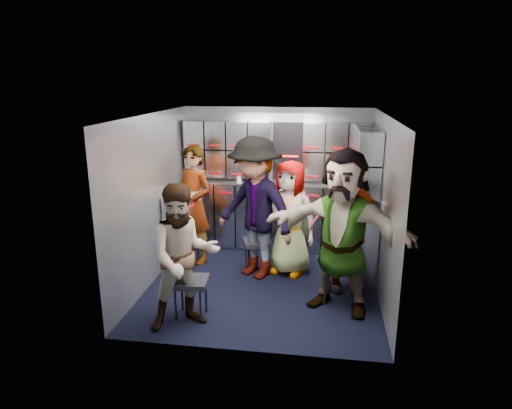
# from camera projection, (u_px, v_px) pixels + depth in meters

# --- Properties ---
(floor) EXTENTS (3.00, 3.00, 0.00)m
(floor) POSITION_uv_depth(u_px,v_px,m) (263.00, 283.00, 5.79)
(floor) COLOR black
(floor) RESTS_ON ground
(wall_back) EXTENTS (2.80, 0.04, 2.10)m
(wall_back) POSITION_uv_depth(u_px,v_px,m) (277.00, 177.00, 6.93)
(wall_back) COLOR #939AA1
(wall_back) RESTS_ON ground
(wall_left) EXTENTS (0.04, 3.00, 2.10)m
(wall_left) POSITION_uv_depth(u_px,v_px,m) (153.00, 199.00, 5.70)
(wall_left) COLOR #939AA1
(wall_left) RESTS_ON ground
(wall_right) EXTENTS (0.04, 3.00, 2.10)m
(wall_right) POSITION_uv_depth(u_px,v_px,m) (383.00, 208.00, 5.31)
(wall_right) COLOR #939AA1
(wall_right) RESTS_ON ground
(ceiling) EXTENTS (2.80, 3.00, 0.02)m
(ceiling) POSITION_uv_depth(u_px,v_px,m) (264.00, 115.00, 5.22)
(ceiling) COLOR silver
(ceiling) RESTS_ON wall_back
(cart_bank_back) EXTENTS (2.68, 0.38, 0.99)m
(cart_bank_back) POSITION_uv_depth(u_px,v_px,m) (275.00, 216.00, 6.88)
(cart_bank_back) COLOR #9CA1AC
(cart_bank_back) RESTS_ON ground
(cart_bank_left) EXTENTS (0.38, 0.76, 0.99)m
(cart_bank_left) POSITION_uv_depth(u_px,v_px,m) (184.00, 228.00, 6.35)
(cart_bank_left) COLOR #9CA1AC
(cart_bank_left) RESTS_ON ground
(counter) EXTENTS (2.68, 0.42, 0.03)m
(counter) POSITION_uv_depth(u_px,v_px,m) (275.00, 183.00, 6.74)
(counter) COLOR #B3B6BB
(counter) RESTS_ON cart_bank_back
(locker_bank_back) EXTENTS (2.68, 0.28, 0.82)m
(locker_bank_back) POSITION_uv_depth(u_px,v_px,m) (276.00, 150.00, 6.67)
(locker_bank_back) COLOR #9CA1AC
(locker_bank_back) RESTS_ON wall_back
(locker_bank_right) EXTENTS (0.28, 1.00, 0.82)m
(locker_bank_right) POSITION_uv_depth(u_px,v_px,m) (367.00, 160.00, 5.88)
(locker_bank_right) COLOR #9CA1AC
(locker_bank_right) RESTS_ON wall_right
(right_cabinet) EXTENTS (0.28, 1.20, 1.00)m
(right_cabinet) POSITION_uv_depth(u_px,v_px,m) (363.00, 235.00, 6.05)
(right_cabinet) COLOR #9CA1AC
(right_cabinet) RESTS_ON ground
(coffee_niche) EXTENTS (0.46, 0.16, 0.84)m
(coffee_niche) POSITION_uv_depth(u_px,v_px,m) (288.00, 151.00, 6.71)
(coffee_niche) COLOR black
(coffee_niche) RESTS_ON wall_back
(red_latch_strip) EXTENTS (2.60, 0.02, 0.03)m
(red_latch_strip) POSITION_uv_depth(u_px,v_px,m) (273.00, 195.00, 6.59)
(red_latch_strip) COLOR #92040E
(red_latch_strip) RESTS_ON cart_bank_back
(jump_seat_near_left) EXTENTS (0.40, 0.38, 0.44)m
(jump_seat_near_left) POSITION_uv_depth(u_px,v_px,m) (190.00, 284.00, 4.89)
(jump_seat_near_left) COLOR black
(jump_seat_near_left) RESTS_ON ground
(jump_seat_mid_left) EXTENTS (0.44, 0.43, 0.42)m
(jump_seat_mid_left) POSITION_uv_depth(u_px,v_px,m) (257.00, 244.00, 6.10)
(jump_seat_mid_left) COLOR black
(jump_seat_mid_left) RESTS_ON ground
(jump_seat_center) EXTENTS (0.37, 0.36, 0.40)m
(jump_seat_center) POSITION_uv_depth(u_px,v_px,m) (290.00, 242.00, 6.20)
(jump_seat_center) COLOR black
(jump_seat_center) RESTS_ON ground
(jump_seat_mid_right) EXTENTS (0.41, 0.39, 0.45)m
(jump_seat_mid_right) POSITION_uv_depth(u_px,v_px,m) (345.00, 253.00, 5.70)
(jump_seat_mid_right) COLOR black
(jump_seat_mid_right) RESTS_ON ground
(jump_seat_near_right) EXTENTS (0.54, 0.53, 0.50)m
(jump_seat_near_right) POSITION_uv_depth(u_px,v_px,m) (340.00, 265.00, 5.22)
(jump_seat_near_right) COLOR black
(jump_seat_near_right) RESTS_ON ground
(attendant_standing) EXTENTS (0.71, 0.62, 1.64)m
(attendant_standing) POSITION_uv_depth(u_px,v_px,m) (194.00, 205.00, 6.28)
(attendant_standing) COLOR black
(attendant_standing) RESTS_ON ground
(attendant_arc_a) EXTENTS (0.93, 0.86, 1.53)m
(attendant_arc_a) POSITION_uv_depth(u_px,v_px,m) (184.00, 257.00, 4.61)
(attendant_arc_a) COLOR black
(attendant_arc_a) RESTS_ON ground
(attendant_arc_b) EXTENTS (1.36, 1.21, 1.83)m
(attendant_arc_b) POSITION_uv_depth(u_px,v_px,m) (255.00, 208.00, 5.78)
(attendant_arc_b) COLOR black
(attendant_arc_b) RESTS_ON ground
(attendant_arc_c) EXTENTS (0.86, 0.70, 1.51)m
(attendant_arc_c) POSITION_uv_depth(u_px,v_px,m) (290.00, 218.00, 5.92)
(attendant_arc_c) COLOR black
(attendant_arc_c) RESTS_ON ground
(attendant_arc_d) EXTENTS (0.93, 0.43, 1.54)m
(attendant_arc_d) POSITION_uv_depth(u_px,v_px,m) (347.00, 230.00, 5.43)
(attendant_arc_d) COLOR black
(attendant_arc_d) RESTS_ON ground
(attendant_arc_e) EXTENTS (1.77, 1.14, 1.82)m
(attendant_arc_e) POSITION_uv_depth(u_px,v_px,m) (342.00, 232.00, 4.93)
(attendant_arc_e) COLOR black
(attendant_arc_e) RESTS_ON ground
(bottle_left) EXTENTS (0.07, 0.07, 0.24)m
(bottle_left) POSITION_uv_depth(u_px,v_px,m) (251.00, 174.00, 6.71)
(bottle_left) COLOR white
(bottle_left) RESTS_ON counter
(bottle_mid) EXTENTS (0.06, 0.06, 0.24)m
(bottle_mid) POSITION_uv_depth(u_px,v_px,m) (254.00, 174.00, 6.70)
(bottle_mid) COLOR white
(bottle_mid) RESTS_ON counter
(bottle_right) EXTENTS (0.07, 0.07, 0.25)m
(bottle_right) POSITION_uv_depth(u_px,v_px,m) (293.00, 175.00, 6.62)
(bottle_right) COLOR white
(bottle_right) RESTS_ON counter
(cup_left) EXTENTS (0.07, 0.07, 0.09)m
(cup_left) POSITION_uv_depth(u_px,v_px,m) (239.00, 178.00, 6.74)
(cup_left) COLOR tan
(cup_left) RESTS_ON counter
(cup_right) EXTENTS (0.08, 0.08, 0.10)m
(cup_right) POSITION_uv_depth(u_px,v_px,m) (349.00, 182.00, 6.52)
(cup_right) COLOR tan
(cup_right) RESTS_ON counter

